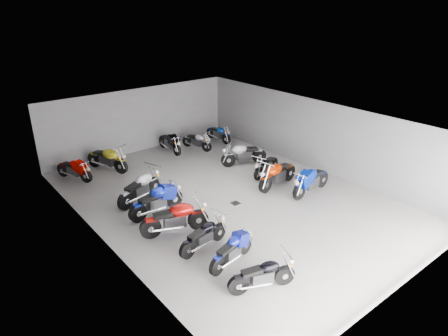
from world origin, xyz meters
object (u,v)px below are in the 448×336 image
(motorcycle_back_b, at_px, (108,159))
(motorcycle_left_e, at_px, (157,201))
(motorcycle_left_c, at_px, (204,235))
(motorcycle_left_d, at_px, (175,218))
(motorcycle_back_e, at_px, (197,141))
(motorcycle_right_c, at_px, (311,181))
(motorcycle_back_f, at_px, (219,133))
(motorcycle_left_a, at_px, (263,275))
(motorcycle_left_f, at_px, (140,188))
(motorcycle_back_a, at_px, (74,169))
(motorcycle_left_b, at_px, (232,250))
(drain_grate, at_px, (235,203))
(motorcycle_right_d, at_px, (277,174))
(motorcycle_back_d, at_px, (170,142))
(motorcycle_right_e, at_px, (266,165))
(motorcycle_right_f, at_px, (243,154))

(motorcycle_back_b, bearing_deg, motorcycle_left_e, 64.03)
(motorcycle_left_c, bearing_deg, motorcycle_left_d, -178.97)
(motorcycle_left_c, xyz_separation_m, motorcycle_left_e, (-0.04, 2.82, 0.08))
(motorcycle_left_c, height_order, motorcycle_back_e, motorcycle_left_c)
(motorcycle_right_c, bearing_deg, motorcycle_back_f, -13.93)
(motorcycle_left_a, relative_size, motorcycle_back_e, 0.99)
(motorcycle_left_f, height_order, motorcycle_back_e, motorcycle_left_f)
(motorcycle_back_e, bearing_deg, motorcycle_back_f, 175.05)
(motorcycle_back_a, bearing_deg, motorcycle_left_d, 76.24)
(motorcycle_left_c, xyz_separation_m, motorcycle_back_a, (-1.29, 7.69, 0.01))
(motorcycle_left_b, relative_size, motorcycle_back_a, 1.02)
(drain_grate, bearing_deg, motorcycle_back_e, 68.22)
(drain_grate, bearing_deg, motorcycle_right_d, 1.48)
(motorcycle_left_e, relative_size, motorcycle_back_d, 1.08)
(motorcycle_right_d, xyz_separation_m, motorcycle_back_f, (1.64, 6.02, -0.10))
(motorcycle_left_f, bearing_deg, motorcycle_left_e, -20.22)
(motorcycle_left_d, bearing_deg, motorcycle_back_d, 168.13)
(motorcycle_left_c, bearing_deg, motorcycle_left_b, 1.69)
(motorcycle_right_c, bearing_deg, motorcycle_left_a, 112.48)
(motorcycle_left_f, xyz_separation_m, motorcycle_back_b, (0.27, 3.63, 0.01))
(motorcycle_right_c, xyz_separation_m, motorcycle_right_e, (-0.14, 2.40, -0.09))
(motorcycle_left_c, relative_size, motorcycle_left_d, 0.86)
(motorcycle_right_f, bearing_deg, motorcycle_left_c, 147.69)
(motorcycle_back_f, bearing_deg, motorcycle_left_c, 47.27)
(motorcycle_back_a, bearing_deg, motorcycle_left_a, 74.35)
(drain_grate, xyz_separation_m, motorcycle_left_a, (-2.61, -4.18, 0.46))
(motorcycle_left_e, xyz_separation_m, motorcycle_right_f, (5.51, 1.54, -0.00))
(motorcycle_left_c, height_order, motorcycle_right_c, motorcycle_right_c)
(motorcycle_left_a, bearing_deg, motorcycle_left_d, -154.31)
(motorcycle_right_f, bearing_deg, motorcycle_right_e, -161.12)
(motorcycle_back_a, bearing_deg, motorcycle_back_f, 157.00)
(motorcycle_left_e, xyz_separation_m, motorcycle_right_e, (5.51, 0.02, -0.08))
(motorcycle_left_d, distance_m, motorcycle_back_d, 7.78)
(motorcycle_back_b, distance_m, motorcycle_back_d, 3.48)
(motorcycle_right_e, relative_size, motorcycle_back_d, 0.90)
(motorcycle_left_c, xyz_separation_m, motorcycle_left_f, (-0.01, 4.12, 0.08))
(motorcycle_right_c, bearing_deg, motorcycle_back_e, -0.97)
(motorcycle_right_c, relative_size, motorcycle_back_e, 1.23)
(motorcycle_left_d, relative_size, motorcycle_left_e, 1.00)
(motorcycle_left_a, relative_size, motorcycle_left_d, 0.81)
(motorcycle_back_b, bearing_deg, motorcycle_left_d, 63.28)
(motorcycle_left_c, xyz_separation_m, motorcycle_back_e, (5.02, 7.46, -0.01))
(motorcycle_back_b, bearing_deg, motorcycle_left_c, 65.53)
(motorcycle_back_e, bearing_deg, motorcycle_back_d, -37.92)
(motorcycle_left_b, xyz_separation_m, motorcycle_back_e, (4.82, 8.59, -0.01))
(drain_grate, height_order, motorcycle_right_c, motorcycle_right_c)
(motorcycle_right_f, bearing_deg, motorcycle_back_d, 44.67)
(motorcycle_left_d, distance_m, motorcycle_right_e, 5.88)
(drain_grate, distance_m, motorcycle_left_a, 4.95)
(drain_grate, distance_m, motorcycle_back_f, 7.27)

